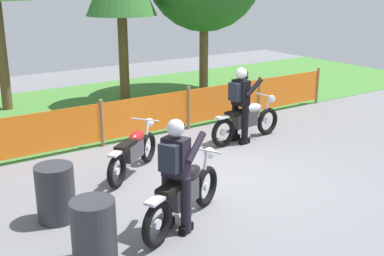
{
  "coord_description": "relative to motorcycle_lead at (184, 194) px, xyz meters",
  "views": [
    {
      "loc": [
        -5.26,
        -6.69,
        3.55
      ],
      "look_at": [
        -0.41,
        0.39,
        0.9
      ],
      "focal_mm": 45.75,
      "sensor_mm": 36.0,
      "label": 1
    }
  ],
  "objects": [
    {
      "name": "barrier_fence",
      "position": [
        1.62,
        3.95,
        0.06
      ],
      "size": [
        11.43,
        0.08,
        1.05
      ],
      "color": "olive",
      "rests_on": "ground"
    },
    {
      "name": "oil_drum",
      "position": [
        -1.53,
        1.19,
        -0.04
      ],
      "size": [
        0.58,
        0.58,
        0.88
      ],
      "primitive_type": "cylinder",
      "color": "#2D2D33",
      "rests_on": "ground"
    },
    {
      "name": "spare_drum",
      "position": [
        -1.54,
        -0.25,
        -0.04
      ],
      "size": [
        0.58,
        0.58,
        0.88
      ],
      "primitive_type": "cylinder",
      "color": "#2D2D33",
      "rests_on": "ground"
    },
    {
      "name": "rider_lead",
      "position": [
        -0.2,
        -0.1,
        0.47
      ],
      "size": [
        0.78,
        0.7,
        1.69
      ],
      "rotation": [
        0.0,
        0.0,
        0.46
      ],
      "color": "black",
      "rests_on": "ground"
    },
    {
      "name": "grass_verge",
      "position": [
        1.62,
        7.1,
        -0.48
      ],
      "size": [
        24.0,
        6.29,
        0.01
      ],
      "primitive_type": "cube",
      "color": "#427A33",
      "rests_on": "ground"
    },
    {
      "name": "motorcycle_third",
      "position": [
        3.35,
        2.49,
        -0.01
      ],
      "size": [
        2.05,
        0.6,
        0.97
      ],
      "rotation": [
        0.0,
        0.0,
        0.08
      ],
      "color": "black",
      "rests_on": "ground"
    },
    {
      "name": "motorcycle_lead",
      "position": [
        0.0,
        0.0,
        0.0
      ],
      "size": [
        1.94,
        1.08,
        1.0
      ],
      "rotation": [
        0.0,
        0.0,
        0.46
      ],
      "color": "black",
      "rests_on": "ground"
    },
    {
      "name": "ground",
      "position": [
        1.62,
        1.16,
        -0.49
      ],
      "size": [
        24.0,
        24.0,
        0.02
      ],
      "primitive_type": "cube",
      "color": "slate"
    },
    {
      "name": "rider_third",
      "position": [
        3.13,
        2.47,
        0.47
      ],
      "size": [
        0.7,
        0.58,
        1.69
      ],
      "rotation": [
        0.0,
        0.0,
        0.08
      ],
      "color": "black",
      "rests_on": "ground"
    },
    {
      "name": "motorcycle_trailing",
      "position": [
        0.3,
        2.17,
        -0.04
      ],
      "size": [
        1.63,
        1.24,
        0.92
      ],
      "rotation": [
        0.0,
        0.0,
        0.63
      ],
      "color": "black",
      "rests_on": "ground"
    }
  ]
}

